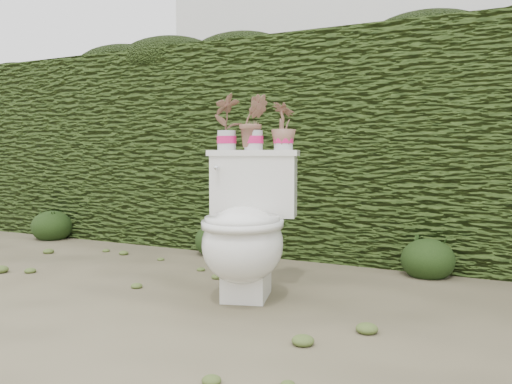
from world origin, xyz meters
The scene contains 10 objects.
ground centered at (0.00, 0.00, 0.00)m, with size 60.00×60.00×0.00m, color #807658.
hedge centered at (0.00, 1.60, 0.80)m, with size 8.00×1.00×1.60m, color #405A1E.
house_wall centered at (0.60, 6.00, 2.00)m, with size 8.00×3.50×4.00m, color silver.
toilet centered at (0.05, 0.05, 0.36)m, with size 0.64×0.78×0.78m.
potted_plant_left centered at (-0.17, 0.23, 0.93)m, with size 0.16×0.11×0.30m, color #397925.
potted_plant_center centered at (-0.02, 0.28, 0.92)m, with size 0.16×0.13×0.29m, color #397925.
potted_plant_right centered at (0.14, 0.33, 0.90)m, with size 0.14×0.14×0.25m, color #397925.
liriope_clump_0 centered at (-2.42, 0.99, 0.14)m, with size 0.35×0.35×0.28m, color #253C15.
liriope_clump_1 centered at (-0.73, 1.04, 0.14)m, with size 0.34×0.34×0.27m, color #253C15.
liriope_clump_2 centered at (0.80, 1.02, 0.13)m, with size 0.33×0.33×0.26m, color #253C15.
Camera 1 is at (1.39, -2.39, 0.76)m, focal length 38.00 mm.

